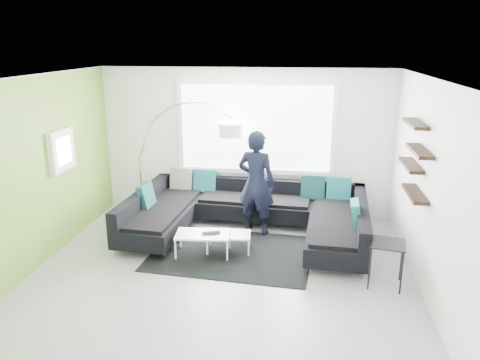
# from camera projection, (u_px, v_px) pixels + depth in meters

# --- Properties ---
(ground) EXTENTS (5.50, 5.50, 0.00)m
(ground) POSITION_uv_depth(u_px,v_px,m) (223.00, 270.00, 6.92)
(ground) COLOR gray
(ground) RESTS_ON ground
(room_shell) EXTENTS (5.54, 5.04, 2.82)m
(room_shell) POSITION_uv_depth(u_px,v_px,m) (227.00, 148.00, 6.59)
(room_shell) COLOR white
(room_shell) RESTS_ON ground
(sectional_sofa) EXTENTS (4.11, 2.70, 0.85)m
(sectional_sofa) POSITION_uv_depth(u_px,v_px,m) (247.00, 217.00, 7.99)
(sectional_sofa) COLOR black
(sectional_sofa) RESTS_ON ground
(rug) EXTENTS (2.63, 2.00, 0.01)m
(rug) POSITION_uv_depth(u_px,v_px,m) (232.00, 253.00, 7.46)
(rug) COLOR black
(rug) RESTS_ON ground
(coffee_table) EXTENTS (1.14, 0.72, 0.36)m
(coffee_table) POSITION_uv_depth(u_px,v_px,m) (216.00, 242.00, 7.45)
(coffee_table) COLOR silver
(coffee_table) RESTS_ON ground
(arc_lamp) EXTENTS (2.14, 0.95, 2.22)m
(arc_lamp) POSITION_uv_depth(u_px,v_px,m) (139.00, 159.00, 8.87)
(arc_lamp) COLOR silver
(arc_lamp) RESTS_ON ground
(side_table) EXTENTS (0.53, 0.53, 0.63)m
(side_table) POSITION_uv_depth(u_px,v_px,m) (386.00, 264.00, 6.43)
(side_table) COLOR black
(side_table) RESTS_ON ground
(person) EXTENTS (0.89, 0.77, 1.83)m
(person) POSITION_uv_depth(u_px,v_px,m) (256.00, 183.00, 8.04)
(person) COLOR black
(person) RESTS_ON ground
(laptop) EXTENTS (0.41, 0.37, 0.02)m
(laptop) POSITION_uv_depth(u_px,v_px,m) (212.00, 234.00, 7.28)
(laptop) COLOR black
(laptop) RESTS_ON coffee_table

